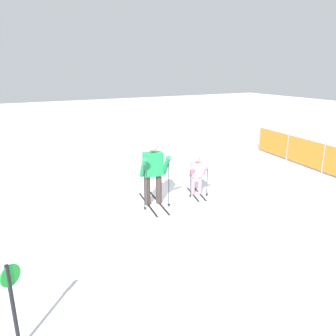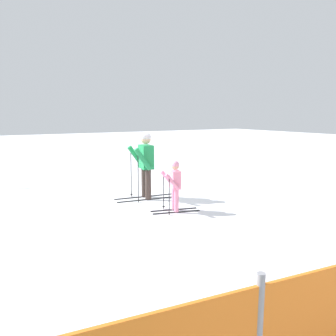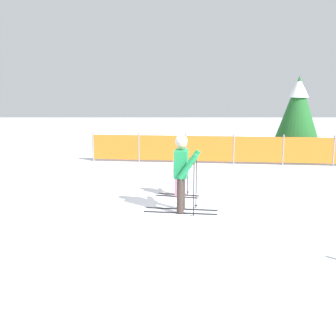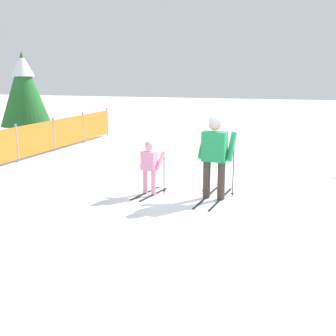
# 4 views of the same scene
# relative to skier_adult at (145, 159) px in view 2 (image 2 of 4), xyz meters

# --- Properties ---
(ground_plane) EXTENTS (60.00, 60.00, 0.00)m
(ground_plane) POSITION_rel_skier_adult_xyz_m (-0.09, 0.01, -1.03)
(ground_plane) COLOR white
(skier_adult) EXTENTS (1.68, 0.79, 1.74)m
(skier_adult) POSITION_rel_skier_adult_xyz_m (0.00, 0.00, 0.00)
(skier_adult) COLOR black
(skier_adult) RESTS_ON ground_plane
(skier_child) EXTENTS (1.12, 0.59, 1.17)m
(skier_child) POSITION_rel_skier_adult_xyz_m (-0.05, 1.37, -0.36)
(skier_child) COLOR black
(skier_child) RESTS_ON ground_plane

